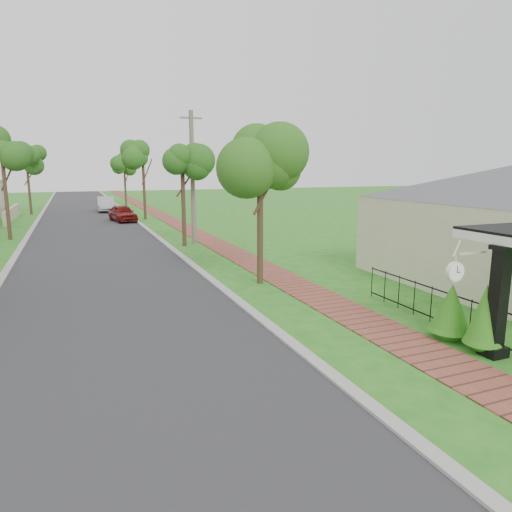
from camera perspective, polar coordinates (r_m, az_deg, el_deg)
ground at (r=9.79m, az=4.30°, el=-14.08°), size 160.00×160.00×0.00m
road at (r=28.26m, az=-19.69°, el=1.89°), size 7.00×120.00×0.02m
kerb_right at (r=28.62m, az=-12.38°, el=2.38°), size 0.30×120.00×0.10m
kerb_left at (r=28.38m, az=-27.06°, el=1.36°), size 0.30×120.00×0.10m
sidewalk at (r=29.15m, az=-7.34°, el=2.70°), size 1.50×120.00×0.03m
porch_post at (r=11.39m, az=27.94°, el=-5.73°), size 0.48×0.48×2.52m
picket_fence at (r=12.43m, az=25.24°, el=-6.99°), size 0.03×8.02×1.00m
street_trees at (r=34.81m, az=-20.47°, el=10.93°), size 10.70×37.65×5.89m
parked_car_red at (r=37.28m, az=-16.33°, el=5.13°), size 2.16×3.97×1.28m
parked_car_white at (r=46.40m, az=-18.26°, el=6.16°), size 1.64×4.32×1.41m
near_tree at (r=16.16m, az=0.53°, el=12.10°), size 2.18×2.18×5.60m
utility_pole at (r=25.26m, az=-7.94°, el=9.69°), size 1.20×0.24×7.13m
station_clock at (r=10.82m, az=23.75°, el=-1.65°), size 1.07×0.13×0.64m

